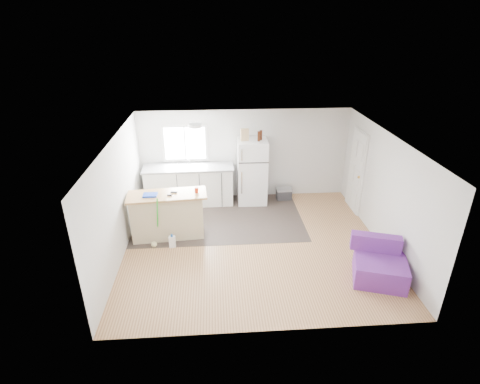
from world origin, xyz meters
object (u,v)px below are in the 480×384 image
cleaner_jug (172,241)px  refrigerator (252,172)px  purple_seat (379,265)px  bottle_left (259,136)px  blue_tray (150,195)px  red_cup (196,190)px  bottle_right (261,135)px  cooler (284,193)px  mop (155,236)px  cardboard_box (245,135)px  kitchen_cabinets (189,185)px  peninsula (167,215)px

cleaner_jug → refrigerator: bearing=44.1°
purple_seat → bottle_left: 4.15m
cleaner_jug → blue_tray: blue_tray is taller
red_cup → bottle_right: 2.36m
cooler → red_cup: 2.96m
blue_tray → red_cup: bearing=5.7°
refrigerator → bottle_left: (0.14, -0.10, 0.98)m
refrigerator → bottle_left: size_ratio=6.84×
mop → blue_tray: 0.90m
cleaner_jug → cooler: bearing=34.2°
cardboard_box → bottle_right: cardboard_box is taller
kitchen_cabinets → peninsula: kitchen_cabinets is taller
red_cup → cardboard_box: (1.18, 1.56, 0.75)m
cardboard_box → bottle_right: size_ratio=1.20×
blue_tray → refrigerator: bearing=35.5°
bottle_left → blue_tray: bearing=-147.7°
refrigerator → blue_tray: (-2.37, -1.69, 0.21)m
bottle_right → cardboard_box: bearing=-176.4°
kitchen_cabinets → bottle_left: bottle_left is taller
cleaner_jug → blue_tray: size_ratio=1.03×
bottle_left → cooler: bearing=12.6°
kitchen_cabinets → cooler: size_ratio=5.46×
red_cup → blue_tray: bearing=-174.3°
kitchen_cabinets → purple_seat: kitchen_cabinets is taller
kitchen_cabinets → red_cup: (0.27, -1.60, 0.58)m
blue_tray → kitchen_cabinets: bearing=67.2°
kitchen_cabinets → peninsula: (-0.40, -1.64, 0.00)m
cleaner_jug → red_cup: bearing=39.5°
purple_seat → red_cup: bearing=169.9°
cooler → red_cup: (-2.27, -1.65, 0.94)m
cleaner_jug → cardboard_box: 3.20m
bottle_left → kitchen_cabinets: bearing=176.3°
purple_seat → kitchen_cabinets: bearing=155.1°
refrigerator → blue_tray: size_ratio=5.70×
kitchen_cabinets → bottle_right: bearing=-1.8°
cleaner_jug → bottle_right: bottle_right is taller
kitchen_cabinets → cardboard_box: 1.97m
cardboard_box → peninsula: bearing=-139.1°
cleaner_jug → bottle_right: size_ratio=1.23×
bottle_left → peninsula: bearing=-145.2°
refrigerator → mop: refrigerator is taller
mop → bottle_left: (2.44, 1.92, 1.60)m
kitchen_cabinets → cardboard_box: bearing=-2.9°
cleaner_jug → bottle_left: bottle_left is taller
cooler → bottle_left: (-0.74, -0.17, 1.67)m
cooler → mop: bearing=-149.3°
bottle_left → mop: bearing=-141.7°
peninsula → purple_seat: (4.11, -1.80, -0.25)m
purple_seat → bottle_right: (-1.86, 3.43, 1.56)m
kitchen_cabinets → cooler: bearing=-0.1°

